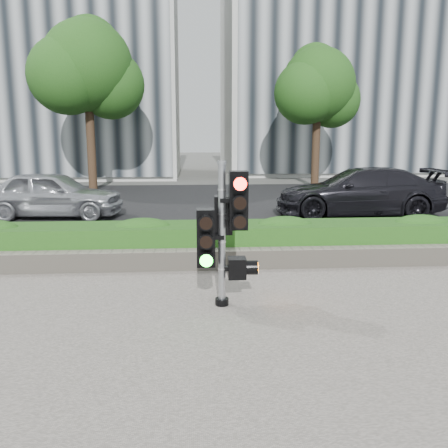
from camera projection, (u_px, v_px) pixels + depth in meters
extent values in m
plane|color=#51514C|center=(213.00, 308.00, 6.60)|extent=(120.00, 120.00, 0.00)
cube|color=#9E9389|center=(227.00, 408.00, 4.15)|extent=(16.00, 11.00, 0.03)
cube|color=black|center=(199.00, 204.00, 16.40)|extent=(60.00, 13.00, 0.02)
cube|color=gray|center=(206.00, 250.00, 9.68)|extent=(60.00, 0.25, 0.12)
cube|color=gray|center=(208.00, 259.00, 8.43)|extent=(12.00, 0.32, 0.34)
cube|color=#45942D|center=(207.00, 242.00, 9.03)|extent=(12.00, 1.00, 0.68)
cube|color=#B7B7B2|center=(37.00, 44.00, 27.14)|extent=(16.00, 9.00, 15.00)
cube|color=#B7B7B2|center=(363.00, 78.00, 30.77)|extent=(18.00, 10.00, 12.00)
cylinder|color=black|center=(91.00, 144.00, 20.13)|extent=(0.36, 0.36, 4.03)
sphere|color=#154012|center=(87.00, 66.00, 19.55)|extent=(3.74, 3.74, 3.74)
sphere|color=#154012|center=(110.00, 85.00, 20.09)|extent=(2.88, 2.88, 2.88)
sphere|color=#154012|center=(67.00, 75.00, 19.15)|extent=(3.17, 3.17, 3.17)
sphere|color=#154012|center=(90.00, 47.00, 20.09)|extent=(2.59, 2.59, 2.59)
cylinder|color=black|center=(316.00, 148.00, 21.85)|extent=(0.36, 0.36, 3.58)
sphere|color=#154012|center=(318.00, 85.00, 21.33)|extent=(3.33, 3.33, 3.33)
sphere|color=#154012|center=(332.00, 100.00, 21.81)|extent=(2.56, 2.56, 2.56)
sphere|color=#154012|center=(306.00, 93.00, 20.98)|extent=(2.82, 2.82, 2.82)
sphere|color=#154012|center=(315.00, 69.00, 21.81)|extent=(2.30, 2.30, 2.30)
cylinder|color=black|center=(222.00, 302.00, 6.63)|extent=(0.19, 0.19, 0.10)
cylinder|color=gray|center=(222.00, 237.00, 6.46)|extent=(0.10, 0.10, 1.96)
cylinder|color=gray|center=(222.00, 163.00, 6.27)|extent=(0.12, 0.12, 0.05)
cube|color=#FF1107|center=(238.00, 200.00, 6.35)|extent=(0.25, 0.25, 0.78)
cube|color=#14E51E|center=(206.00, 237.00, 6.42)|extent=(0.25, 0.25, 0.78)
cube|color=black|center=(223.00, 215.00, 6.63)|extent=(0.25, 0.25, 0.54)
cube|color=orange|center=(237.00, 268.00, 6.58)|extent=(0.25, 0.25, 0.29)
imported|color=#B6B7BD|center=(52.00, 194.00, 13.63)|extent=(4.09, 1.93, 1.35)
imported|color=black|center=(359.00, 192.00, 13.99)|extent=(4.97, 2.24, 1.41)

